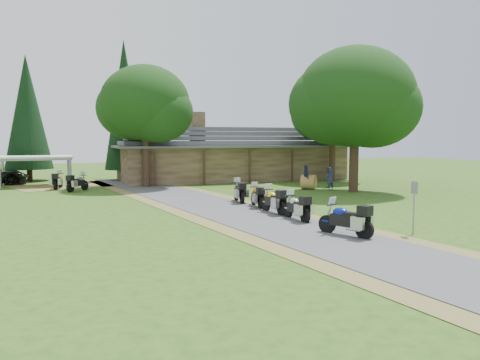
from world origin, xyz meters
name	(u,v)px	position (x,y,z in m)	size (l,w,h in m)	color
ground	(293,230)	(0.00, 0.00, 0.00)	(120.00, 120.00, 0.00)	#294B15
driveway	(246,216)	(-0.50, 4.00, 0.00)	(46.00, 46.00, 0.00)	#4F4F52
lodge	(232,153)	(6.00, 24.00, 2.45)	(21.40, 9.40, 4.90)	brown
carport	(36,171)	(-10.72, 23.44, 1.19)	(5.50, 3.67, 2.38)	white
motorcycle_row_a	(345,218)	(1.28, -1.83, 0.72)	(2.10, 0.68, 1.43)	navy
motorcycle_row_b	(296,206)	(1.18, 1.98, 0.67)	(1.97, 0.64, 1.35)	#B7BBC0
motorcycle_row_c	(274,199)	(1.05, 4.17, 0.71)	(2.08, 0.68, 1.42)	yellow
motorcycle_row_d	(257,195)	(1.13, 6.48, 0.65)	(1.91, 0.62, 1.31)	#BA4009
motorcycle_row_e	(239,191)	(0.92, 8.67, 0.69)	(2.02, 0.66, 1.38)	black
motorcycle_carport_a	(58,180)	(-9.10, 20.49, 0.69)	(2.01, 0.66, 1.37)	gold
motorcycle_carport_b	(78,182)	(-7.78, 18.35, 0.68)	(1.99, 0.65, 1.36)	slate
person_a	(330,177)	(9.44, 12.38, 0.95)	(0.54, 0.39, 1.90)	navy
person_b	(329,176)	(10.37, 14.11, 0.93)	(0.53, 0.38, 1.85)	navy
person_c	(306,175)	(8.07, 13.57, 1.06)	(0.60, 0.43, 2.12)	navy
hay_bale	(309,182)	(8.32, 13.57, 0.54)	(1.08, 1.08, 0.99)	#9F743A
sign_post	(414,208)	(3.91, -2.54, 1.06)	(0.38, 0.06, 2.12)	gray
oak_lodge_left	(145,119)	(-2.66, 19.63, 5.25)	(6.84, 6.84, 10.49)	#153610
oak_lodge_right	(333,124)	(13.56, 18.73, 5.07)	(6.50, 6.50, 10.13)	#153610
oak_driveway	(355,115)	(10.40, 10.89, 5.36)	(8.23, 8.23, 10.73)	#153610
cedar_near	(125,111)	(-3.33, 26.47, 6.29)	(3.76, 3.76, 12.58)	black
cedar_far	(28,118)	(-11.51, 28.70, 5.58)	(4.09, 4.09, 11.17)	black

